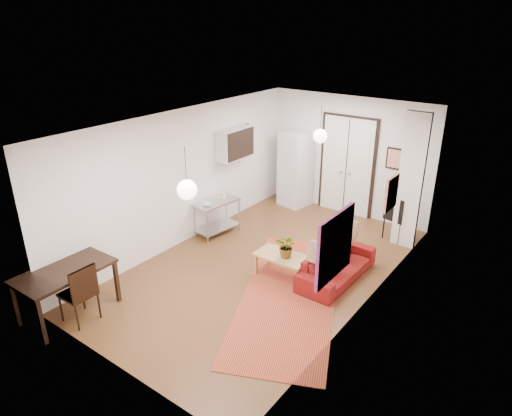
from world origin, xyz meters
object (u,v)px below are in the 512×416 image
Objects in this scene: black_side_chair at (400,212)px; sofa at (337,265)px; fridge at (296,169)px; dining_chair_near at (83,285)px; dining_chair_far at (83,285)px; coffee_table at (282,258)px; kitchen_counter at (217,214)px; dining_table at (65,275)px.

sofa is at bearing 98.03° from black_side_chair.
dining_chair_near is at bearing -83.62° from fridge.
black_side_chair is at bearing 151.64° from dining_chair_far.
kitchen_counter reaches higher than coffee_table.
kitchen_counter is 3.67m from dining_chair_near.
dining_chair_far reaches higher than dining_table.
coffee_table is 0.98× the size of black_side_chair.
black_side_chair is at bearing 41.77° from kitchen_counter.
black_side_chair is (3.08, 5.91, 0.01)m from dining_chair_far.
sofa is 1.04m from coffee_table.
fridge is at bearing 45.39° from sofa.
dining_table reaches higher than sofa.
dining_table is 6.90m from black_side_chair.
kitchen_counter is at bearing 49.02° from black_side_chair.
coffee_table is 0.53× the size of fridge.
sofa is 3.80m from fridge.
black_side_chair is at bearing 68.28° from coffee_table.
black_side_chair reaches higher than coffee_table.
fridge is at bearing 118.17° from coffee_table.
black_side_chair is (3.38, 2.26, 0.12)m from kitchen_counter.
sofa is 1.71× the size of kitchen_counter.
dining_chair_near reaches higher than dining_table.
sofa is at bearing 140.88° from dining_chair_near.
dining_chair_near is at bearing 77.73° from black_side_chair.
dining_chair_far is (-2.78, -3.52, 0.32)m from sofa.
fridge reaches higher than dining_chair_far.
dining_table is at bearing 140.85° from sofa.
sofa is 1.25× the size of dining_table.
coffee_table is (-0.87, -0.55, 0.12)m from sofa.
coffee_table is at bearing 54.27° from dining_table.
black_side_chair is (0.30, 2.39, 0.33)m from sofa.
dining_chair_near is at bearing 19.02° from dining_table.
black_side_chair is at bearing -6.01° from sofa.
kitchen_counter is at bearing 162.71° from coffee_table.
sofa is 4.49m from dining_chair_near.
dining_chair_far reaches higher than kitchen_counter.
dining_chair_near is at bearing -77.27° from kitchen_counter.
sofa is at bearing 49.64° from dining_table.
fridge reaches higher than dining_table.
dining_chair_far is (0.30, -3.65, 0.10)m from kitchen_counter.
coffee_table is 3.53m from dining_chair_near.
dining_chair_near is (-0.17, -6.20, -0.36)m from fridge.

